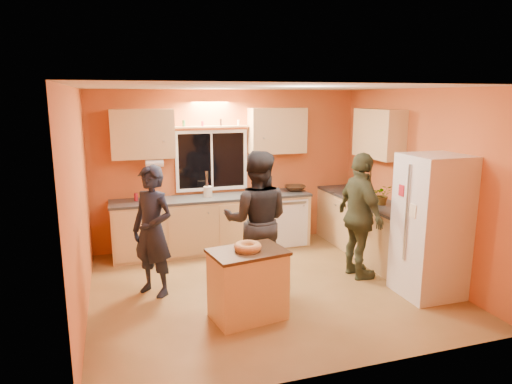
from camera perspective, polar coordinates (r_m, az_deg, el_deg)
name	(u,v)px	position (r m, az deg, el deg)	size (l,w,h in m)	color
ground	(267,287)	(6.20, 1.42, -11.80)	(4.50, 4.50, 0.00)	brown
room_shell	(266,162)	(6.17, 1.31, 3.74)	(4.54, 4.04, 2.61)	#C86933
back_counter	(235,222)	(7.59, -2.65, -3.72)	(4.23, 0.62, 0.90)	tan
right_counter	(376,231)	(7.29, 14.82, -4.78)	(0.62, 1.84, 0.90)	tan
refrigerator	(431,226)	(6.12, 21.06, -4.01)	(0.72, 0.70, 1.80)	silver
island	(248,284)	(5.28, -1.03, -11.39)	(0.91, 0.69, 0.80)	tan
bundt_pastry	(248,247)	(5.12, -1.05, -6.85)	(0.31, 0.31, 0.09)	#B97F4C
person_left	(153,231)	(5.89, -12.79, -4.79)	(0.61, 0.40, 1.66)	black
person_center	(257,221)	(5.92, 0.10, -3.59)	(0.89, 0.69, 1.82)	black
person_right	(360,216)	(6.43, 12.89, -2.96)	(1.03, 0.43, 1.76)	#393E27
mixing_bowl	(295,188)	(7.85, 4.92, 0.47)	(0.36, 0.36, 0.09)	black
utensil_crock	(208,192)	(7.38, -6.03, 0.04)	(0.14, 0.14, 0.17)	beige
potted_plant	(383,195)	(7.05, 15.55, -0.34)	(0.27, 0.24, 0.30)	gray
red_box	(354,191)	(7.85, 12.10, 0.18)	(0.16, 0.12, 0.07)	#AC1A29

